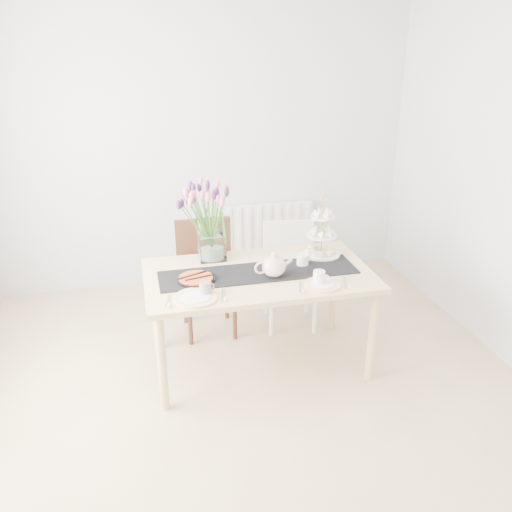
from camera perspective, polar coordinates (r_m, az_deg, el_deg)
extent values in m
plane|color=tan|center=(3.68, -0.10, -16.76)|extent=(4.50, 4.50, 0.00)
plane|color=silver|center=(5.16, -5.92, 11.01)|extent=(4.00, 0.00, 4.00)
cube|color=white|center=(5.42, -0.23, 2.36)|extent=(1.20, 0.08, 0.60)
cube|color=tan|center=(3.83, 0.27, -2.07)|extent=(1.60, 0.90, 0.04)
cylinder|color=tan|center=(3.60, -9.87, -11.08)|extent=(0.06, 0.06, 0.71)
cylinder|color=tan|center=(3.92, 12.14, -8.26)|extent=(0.06, 0.06, 0.71)
cylinder|color=tan|center=(4.25, -10.61, -5.47)|extent=(0.06, 0.06, 0.71)
cylinder|color=tan|center=(4.53, 8.16, -3.50)|extent=(0.06, 0.06, 0.71)
cube|color=#3D2216|center=(4.40, -5.06, -2.51)|extent=(0.46, 0.46, 0.04)
cube|color=#3D2216|center=(4.49, -5.57, 1.33)|extent=(0.46, 0.04, 0.43)
cylinder|color=#3D2216|center=(4.33, -6.96, -6.65)|extent=(0.04, 0.04, 0.45)
cylinder|color=#3D2216|center=(4.38, -2.25, -6.16)|extent=(0.04, 0.04, 0.45)
cylinder|color=#3D2216|center=(4.65, -7.49, -4.52)|extent=(0.04, 0.04, 0.45)
cylinder|color=#3D2216|center=(4.69, -3.11, -4.09)|extent=(0.04, 0.04, 0.45)
cube|color=white|center=(4.52, 3.69, -2.20)|extent=(0.48, 0.48, 0.04)
cube|color=white|center=(4.61, 3.41, 1.32)|extent=(0.43, 0.10, 0.41)
cylinder|color=white|center=(4.44, 1.64, -5.94)|extent=(0.04, 0.04, 0.42)
cylinder|color=white|center=(4.49, 6.24, -5.72)|extent=(0.04, 0.04, 0.42)
cylinder|color=white|center=(4.76, 1.15, -3.87)|extent=(0.04, 0.04, 0.42)
cylinder|color=white|center=(4.80, 5.44, -3.69)|extent=(0.04, 0.04, 0.42)
cube|color=black|center=(3.82, 0.27, -1.74)|extent=(1.40, 0.35, 0.01)
cube|color=silver|center=(4.05, -4.70, 1.03)|extent=(0.19, 0.19, 0.19)
cylinder|color=gold|center=(4.07, 6.99, 2.81)|extent=(0.01, 0.01, 0.42)
cylinder|color=white|center=(4.14, 6.86, 0.25)|extent=(0.29, 0.29, 0.01)
cylinder|color=white|center=(4.09, 6.96, 2.18)|extent=(0.23, 0.23, 0.01)
cylinder|color=white|center=(4.04, 7.06, 4.09)|extent=(0.18, 0.18, 0.01)
cylinder|color=white|center=(3.94, 4.93, -0.42)|extent=(0.11, 0.11, 0.09)
cylinder|color=black|center=(3.72, -6.35, -2.49)|extent=(0.26, 0.26, 0.02)
cylinder|color=#D74B1E|center=(3.71, -6.36, -2.27)|extent=(0.23, 0.23, 0.01)
cylinder|color=gray|center=(3.51, -5.37, -3.43)|extent=(0.10, 0.10, 0.09)
cylinder|color=white|center=(3.67, 6.64, -2.28)|extent=(0.11, 0.11, 0.10)
cylinder|color=white|center=(3.49, -6.38, -4.40)|extent=(0.33, 0.33, 0.01)
cylinder|color=white|center=(3.67, 7.04, -3.00)|extent=(0.32, 0.32, 0.01)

